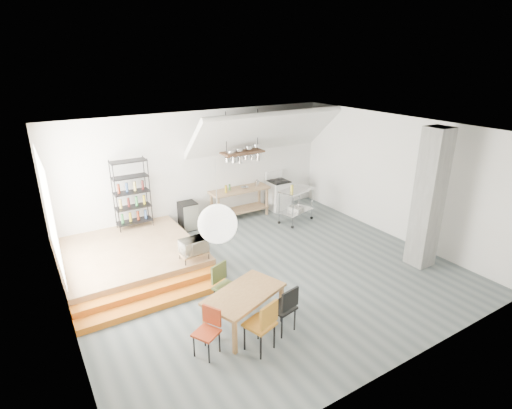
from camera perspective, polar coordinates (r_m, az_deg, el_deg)
floor at (r=9.10m, az=1.49°, el=-9.71°), size 8.00×8.00×0.00m
wall_back at (r=11.36m, az=-8.15°, el=5.08°), size 8.00×0.04×3.20m
wall_left at (r=7.22m, az=-26.21°, el=-6.14°), size 0.04×7.00×3.20m
wall_right at (r=11.02m, az=19.32°, el=3.63°), size 0.04×7.00×3.20m
ceiling at (r=7.99m, az=1.70°, el=10.54°), size 8.00×7.00×0.02m
slope_ceiling at (r=11.46m, az=1.24°, el=10.29°), size 4.40×1.44×1.32m
window_pane at (r=8.54m, az=-27.48°, el=-0.90°), size 0.02×2.50×2.20m
platform at (r=9.80m, az=-17.63°, el=-7.11°), size 3.00×3.00×0.40m
step_lower at (r=8.22m, az=-13.91°, el=-13.49°), size 3.00×0.35×0.13m
step_upper at (r=8.47m, az=-14.72°, el=-11.94°), size 3.00×0.35×0.27m
concrete_column at (r=9.63m, az=23.43°, el=0.72°), size 0.50×0.50×3.20m
kitchen_counter at (r=11.81m, az=-2.35°, el=0.93°), size 1.80×0.60×0.91m
stove at (r=12.57m, az=3.22°, el=1.43°), size 0.60×0.60×1.18m
pot_rack at (r=11.26m, az=-1.75°, el=7.12°), size 1.20×0.50×1.43m
wire_shelving at (r=10.56m, az=-17.36°, el=1.59°), size 0.88×0.38×1.80m
microwave_shelf at (r=8.86m, az=-8.85°, el=-6.86°), size 0.60×0.40×0.16m
paper_lantern at (r=6.05m, az=-5.51°, el=-2.78°), size 0.60×0.60×0.60m
dining_table at (r=7.20m, az=-1.68°, el=-12.97°), size 1.63×1.25×0.69m
chair_mustard at (r=6.68m, az=1.04°, el=-16.44°), size 0.55×0.55×0.95m
chair_black at (r=7.11m, az=4.16°, el=-14.22°), size 0.48×0.48×0.90m
chair_olive at (r=7.72m, az=-4.64°, el=-11.08°), size 0.54×0.54×0.91m
chair_red at (r=6.76m, az=-6.79°, el=-17.03°), size 0.50×0.50×0.80m
rolling_cart at (r=11.58m, az=5.76°, el=0.53°), size 1.12×0.81×1.00m
mini_fridge at (r=11.29m, az=-9.66°, el=-1.59°), size 0.46×0.46×0.78m
microwave at (r=8.78m, az=-8.91°, el=-5.85°), size 0.59×0.43×0.31m
bowl at (r=11.74m, az=-1.63°, el=2.42°), size 0.25×0.25×0.05m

